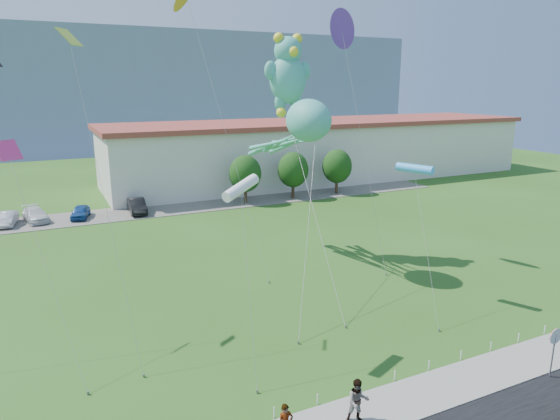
# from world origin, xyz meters

# --- Properties ---
(ground) EXTENTS (160.00, 160.00, 0.00)m
(ground) POSITION_xyz_m (0.00, 0.00, 0.00)
(ground) COLOR #2B5116
(ground) RESTS_ON ground
(sidewalk) EXTENTS (80.00, 2.50, 0.10)m
(sidewalk) POSITION_xyz_m (0.00, -2.75, 0.05)
(sidewalk) COLOR gray
(sidewalk) RESTS_ON ground
(parking_strip) EXTENTS (70.00, 6.00, 0.06)m
(parking_strip) POSITION_xyz_m (0.00, 35.00, 0.03)
(parking_strip) COLOR #59544C
(parking_strip) RESTS_ON ground
(hill_ridge) EXTENTS (160.00, 50.00, 25.00)m
(hill_ridge) POSITION_xyz_m (0.00, 120.00, 12.50)
(hill_ridge) COLOR slate
(hill_ridge) RESTS_ON ground
(warehouse) EXTENTS (61.00, 15.00, 8.20)m
(warehouse) POSITION_xyz_m (26.00, 44.00, 4.12)
(warehouse) COLOR beige
(warehouse) RESTS_ON ground
(stop_sign) EXTENTS (0.80, 0.07, 2.50)m
(stop_sign) POSITION_xyz_m (9.50, -4.21, 1.87)
(stop_sign) COLOR slate
(stop_sign) RESTS_ON ground
(rope_fence) EXTENTS (26.05, 0.05, 0.50)m
(rope_fence) POSITION_xyz_m (0.00, -1.30, 0.25)
(rope_fence) COLOR white
(rope_fence) RESTS_ON ground
(tree_near) EXTENTS (3.60, 3.60, 5.47)m
(tree_near) POSITION_xyz_m (10.00, 34.00, 3.39)
(tree_near) COLOR #3F2B19
(tree_near) RESTS_ON ground
(tree_mid) EXTENTS (3.60, 3.60, 5.47)m
(tree_mid) POSITION_xyz_m (16.00, 34.00, 3.39)
(tree_mid) COLOR #3F2B19
(tree_mid) RESTS_ON ground
(tree_far) EXTENTS (3.60, 3.60, 5.47)m
(tree_far) POSITION_xyz_m (22.00, 34.00, 3.39)
(tree_far) COLOR #3F2B19
(tree_far) RESTS_ON ground
(pedestrian_right) EXTENTS (1.07, 0.95, 1.83)m
(pedestrian_right) POSITION_xyz_m (-0.21, -3.04, 1.02)
(pedestrian_right) COLOR gray
(pedestrian_right) RESTS_ON sidewalk
(parked_car_silver) EXTENTS (1.90, 3.99, 1.26)m
(parked_car_silver) POSITION_xyz_m (-13.76, 35.14, 0.69)
(parked_car_silver) COLOR #B0B0B7
(parked_car_silver) RESTS_ON parking_strip
(parked_car_white) EXTENTS (2.69, 4.80, 1.31)m
(parked_car_white) POSITION_xyz_m (-11.39, 35.63, 0.72)
(parked_car_white) COLOR silver
(parked_car_white) RESTS_ON parking_strip
(parked_car_blue) EXTENTS (2.41, 3.95, 1.26)m
(parked_car_blue) POSITION_xyz_m (-7.33, 34.99, 0.69)
(parked_car_blue) COLOR navy
(parked_car_blue) RESTS_ON parking_strip
(parked_car_black) EXTENTS (1.80, 4.60, 1.49)m
(parked_car_black) POSITION_xyz_m (-1.86, 34.64, 0.81)
(parked_car_black) COLOR black
(parked_car_black) RESTS_ON parking_strip
(octopus_kite) EXTENTS (6.63, 15.59, 12.10)m
(octopus_kite) POSITION_xyz_m (5.80, 13.37, 9.93)
(octopus_kite) COLOR #45AB99
(octopus_kite) RESTS_ON ground
(teddy_bear_kite) EXTENTS (4.39, 13.44, 16.52)m
(teddy_bear_kite) POSITION_xyz_m (6.30, 16.11, 13.77)
(teddy_bear_kite) COLOR #45AB99
(teddy_bear_kite) RESTS_ON ground
(small_kite_white) EXTENTS (0.94, 4.30, 8.89)m
(small_kite_white) POSITION_xyz_m (-2.32, 3.61, 8.39)
(small_kite_white) COLOR white
(small_kite_white) RESTS_ON ground
(small_kite_orange) EXTENTS (3.31, 9.66, 20.10)m
(small_kite_orange) POSITION_xyz_m (0.37, 20.24, 18.88)
(small_kite_orange) COLOR #F8A51B
(small_kite_orange) RESTS_ON ground
(small_kite_cyan) EXTENTS (1.45, 5.31, 8.67)m
(small_kite_cyan) POSITION_xyz_m (9.25, 5.44, 8.17)
(small_kite_cyan) COLOR #37A6FB
(small_kite_cyan) RESTS_ON ground
(small_kite_pink) EXTENTS (2.84, 7.29, 10.35)m
(small_kite_pink) POSITION_xyz_m (-11.47, 9.44, 8.81)
(small_kite_pink) COLOR #E83379
(small_kite_pink) RESTS_ON ground
(small_kite_yellow) EXTENTS (2.07, 6.42, 15.59)m
(small_kite_yellow) POSITION_xyz_m (-8.33, 8.86, 13.16)
(small_kite_yellow) COLOR #A4C52E
(small_kite_yellow) RESTS_ON ground
(small_kite_purple) EXTENTS (1.84, 5.93, 17.45)m
(small_kite_purple) POSITION_xyz_m (9.76, 14.33, 16.38)
(small_kite_purple) COLOR purple
(small_kite_purple) RESTS_ON ground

